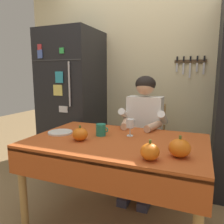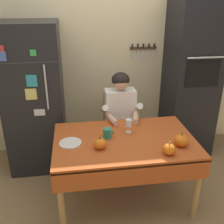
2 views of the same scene
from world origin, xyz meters
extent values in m
plane|color=#93754C|center=(0.00, 0.00, 0.00)|extent=(10.00, 10.00, 0.00)
cube|color=beige|center=(0.05, 1.35, 1.30)|extent=(3.70, 0.10, 2.60)
cube|color=#4C3823|center=(0.47, 1.29, 1.41)|extent=(0.36, 0.02, 0.04)
cube|color=silver|center=(0.32, 1.28, 1.34)|extent=(0.02, 0.01, 0.10)
cube|color=black|center=(0.32, 1.28, 1.44)|extent=(0.02, 0.01, 0.06)
cube|color=silver|center=(0.39, 1.28, 1.33)|extent=(0.02, 0.01, 0.13)
cube|color=black|center=(0.39, 1.28, 1.44)|extent=(0.02, 0.01, 0.06)
cube|color=silver|center=(0.47, 1.28, 1.30)|extent=(0.02, 0.01, 0.17)
cube|color=black|center=(0.47, 1.28, 1.44)|extent=(0.02, 0.01, 0.06)
cube|color=silver|center=(0.54, 1.28, 1.34)|extent=(0.02, 0.01, 0.10)
cube|color=black|center=(0.54, 1.28, 1.44)|extent=(0.02, 0.01, 0.06)
cube|color=silver|center=(0.62, 1.28, 1.33)|extent=(0.02, 0.01, 0.13)
cube|color=black|center=(0.62, 1.28, 1.44)|extent=(0.02, 0.01, 0.06)
cube|color=black|center=(-0.95, 0.96, 0.90)|extent=(0.68, 0.68, 1.80)
cylinder|color=silver|center=(-0.76, 0.60, 1.15)|extent=(0.02, 0.02, 0.50)
cube|color=#333335|center=(-0.95, 0.62, 1.42)|extent=(0.67, 0.01, 0.01)
cube|color=teal|center=(-0.91, 0.61, 1.23)|extent=(0.11, 0.02, 0.13)
cube|color=#E5D666|center=(-0.93, 0.61, 1.08)|extent=(0.12, 0.01, 0.12)
cube|color=green|center=(-0.86, 0.61, 1.52)|extent=(0.06, 0.01, 0.06)
cube|color=silver|center=(-0.86, 0.61, 0.86)|extent=(0.12, 0.01, 0.07)
cube|color=#B73338|center=(-1.16, 0.61, 1.57)|extent=(0.06, 0.01, 0.07)
cube|color=#4C66B7|center=(-1.16, 0.61, 1.49)|extent=(0.08, 0.02, 0.10)
cube|color=black|center=(1.05, 1.00, 1.05)|extent=(0.60, 0.60, 2.10)
cube|color=black|center=(1.05, 0.70, 1.20)|extent=(0.42, 0.01, 0.32)
cylinder|color=silver|center=(1.05, 0.67, 1.40)|extent=(0.45, 0.02, 0.02)
cylinder|color=tan|center=(-0.64, -0.29, 0.35)|extent=(0.06, 0.06, 0.70)
cylinder|color=tan|center=(-0.64, 0.49, 0.35)|extent=(0.06, 0.06, 0.70)
cylinder|color=tan|center=(0.64, -0.29, 0.35)|extent=(0.06, 0.06, 0.70)
cylinder|color=tan|center=(0.64, 0.49, 0.35)|extent=(0.06, 0.06, 0.70)
cube|color=#B24C1E|center=(0.00, 0.10, 0.72)|extent=(1.40, 0.90, 0.04)
cube|color=#B24C1E|center=(0.00, -0.34, 0.62)|extent=(1.40, 0.01, 0.20)
cube|color=tan|center=(0.07, 0.79, 0.43)|extent=(0.40, 0.40, 0.04)
cube|color=tan|center=(0.07, 0.97, 0.69)|extent=(0.36, 0.04, 0.48)
cylinder|color=tan|center=(-0.10, 0.62, 0.21)|extent=(0.04, 0.04, 0.41)
cylinder|color=tan|center=(-0.10, 0.96, 0.21)|extent=(0.04, 0.04, 0.41)
cylinder|color=tan|center=(0.24, 0.62, 0.21)|extent=(0.04, 0.04, 0.41)
cylinder|color=tan|center=(0.24, 0.96, 0.21)|extent=(0.04, 0.04, 0.41)
cube|color=#38384C|center=(-0.03, 0.41, 0.04)|extent=(0.10, 0.22, 0.08)
cube|color=#38384C|center=(0.17, 0.41, 0.04)|extent=(0.10, 0.22, 0.08)
cylinder|color=#38384C|center=(-0.03, 0.47, 0.23)|extent=(0.09, 0.09, 0.38)
cylinder|color=#38384C|center=(0.17, 0.47, 0.23)|extent=(0.09, 0.09, 0.38)
cube|color=#38384C|center=(-0.02, 0.63, 0.50)|extent=(0.12, 0.40, 0.11)
cube|color=#38384C|center=(0.16, 0.63, 0.50)|extent=(0.12, 0.40, 0.11)
cube|color=white|center=(0.07, 0.75, 0.79)|extent=(0.36, 0.20, 0.48)
cylinder|color=white|center=(-0.13, 0.68, 0.83)|extent=(0.07, 0.26, 0.18)
cylinder|color=white|center=(0.27, 0.68, 0.83)|extent=(0.07, 0.26, 0.18)
cylinder|color=#D8A884|center=(-0.07, 0.51, 0.78)|extent=(0.13, 0.27, 0.07)
cylinder|color=#D8A884|center=(0.21, 0.51, 0.78)|extent=(0.13, 0.27, 0.07)
sphere|color=#D8A884|center=(0.07, 0.73, 1.14)|extent=(0.19, 0.19, 0.19)
ellipsoid|color=black|center=(0.07, 0.74, 1.16)|extent=(0.21, 0.21, 0.17)
cylinder|color=#237F66|center=(-0.17, 0.15, 0.79)|extent=(0.08, 0.08, 0.10)
torus|color=#237F66|center=(-0.12, 0.15, 0.80)|extent=(0.05, 0.01, 0.05)
cylinder|color=white|center=(0.07, 0.23, 0.74)|extent=(0.06, 0.06, 0.01)
cylinder|color=white|center=(0.07, 0.23, 0.78)|extent=(0.01, 0.01, 0.07)
cylinder|color=white|center=(0.07, 0.23, 0.85)|extent=(0.07, 0.07, 0.07)
ellipsoid|color=orange|center=(0.34, -0.23, 0.79)|extent=(0.12, 0.12, 0.10)
cylinder|color=#4C6023|center=(0.34, -0.23, 0.86)|extent=(0.02, 0.02, 0.02)
ellipsoid|color=orange|center=(0.51, -0.11, 0.80)|extent=(0.14, 0.14, 0.12)
cylinder|color=#4C6023|center=(0.51, -0.11, 0.87)|extent=(0.02, 0.02, 0.02)
ellipsoid|color=orange|center=(-0.26, -0.04, 0.79)|extent=(0.12, 0.12, 0.10)
cylinder|color=#4C6023|center=(-0.26, -0.04, 0.85)|extent=(0.02, 0.02, 0.02)
cylinder|color=silver|center=(-0.53, 0.08, 0.75)|extent=(0.22, 0.22, 0.02)
camera|label=1|loc=(0.61, -1.50, 1.26)|focal=35.17mm
camera|label=2|loc=(-0.46, -2.18, 2.06)|focal=42.67mm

